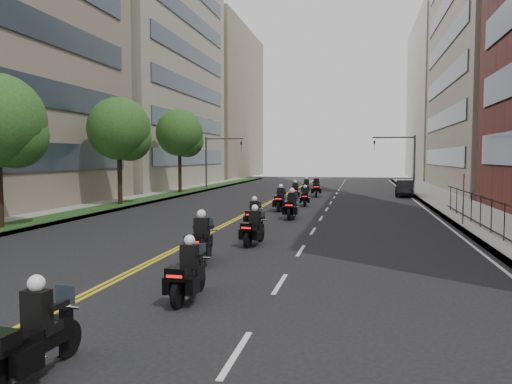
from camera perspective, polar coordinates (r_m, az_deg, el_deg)
ground at (r=10.48m, az=-20.22°, el=-15.65°), size 160.00×160.00×0.00m
sidewalk_right at (r=34.19m, az=22.97°, el=-2.03°), size 4.00×90.00×0.15m
sidewalk_left at (r=37.72m, az=-15.64°, el=-1.33°), size 4.00×90.00×0.15m
grass_strip at (r=37.36m, az=-14.55°, el=-1.21°), size 2.00×90.00×0.04m
building_right_far at (r=88.37m, az=22.56°, el=9.89°), size 15.00×28.00×26.00m
building_left_mid at (r=64.05m, az=-14.36°, el=16.07°), size 16.11×28.00×34.00m
building_left_far at (r=91.06m, az=-5.89°, el=9.99°), size 16.00×28.00×26.00m
iron_fence at (r=21.29m, az=27.20°, el=-3.40°), size 0.05×28.00×1.50m
street_trees at (r=31.57m, az=-19.63°, el=6.77°), size 4.40×38.40×7.98m
traffic_signal_right at (r=50.53m, az=16.57°, el=4.09°), size 4.09×0.20×5.60m
traffic_signal_left at (r=52.49m, az=-4.72°, el=4.23°), size 4.09×0.20×5.60m
motorcycle_0 at (r=8.89m, az=-24.23°, el=-14.99°), size 0.56×2.20×1.63m
motorcycle_1 at (r=12.39m, az=-7.79°, el=-9.35°), size 0.50×2.16×1.59m
motorcycle_2 at (r=16.41m, az=-6.36°, el=-5.78°), size 0.60×2.40×1.77m
motorcycle_3 at (r=19.83m, az=-0.25°, el=-4.26°), size 0.65×2.16×1.60m
motorcycle_4 at (r=24.29m, az=-0.24°, el=-2.76°), size 0.49×2.13×1.58m
motorcycle_5 at (r=28.14m, az=4.09°, el=-1.70°), size 0.55×2.36×1.74m
motorcycle_6 at (r=32.31m, az=2.81°, el=-0.96°), size 0.54×2.36×1.74m
motorcycle_7 at (r=35.70m, az=5.62°, el=-0.65°), size 0.50×2.06×1.52m
motorcycle_8 at (r=40.52m, az=4.49°, el=-0.02°), size 0.57×2.22×1.63m
motorcycle_9 at (r=44.17m, az=6.89°, el=0.42°), size 0.69×2.55×1.88m
motorcycle_10 at (r=48.08m, az=5.75°, el=0.58°), size 0.50×2.15×1.59m
parked_sedan at (r=46.36m, az=16.69°, el=0.41°), size 2.04×4.47×1.42m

